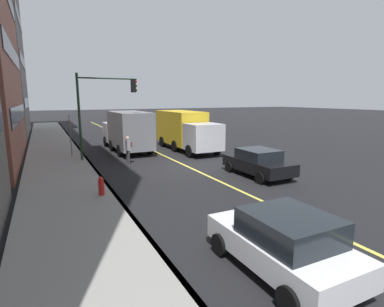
% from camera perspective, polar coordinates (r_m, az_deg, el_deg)
% --- Properties ---
extents(ground, '(200.00, 200.00, 0.00)m').
position_cam_1_polar(ground, '(18.62, -0.76, -2.54)').
color(ground, black).
extents(sidewalk_slab, '(80.00, 3.81, 0.15)m').
position_cam_1_polar(sidewalk_slab, '(16.87, -23.30, -4.53)').
color(sidewalk_slab, gray).
rests_on(sidewalk_slab, ground).
extents(curb_edge, '(80.00, 0.16, 0.15)m').
position_cam_1_polar(curb_edge, '(17.05, -17.16, -3.98)').
color(curb_edge, slate).
rests_on(curb_edge, ground).
extents(lane_stripe_center, '(80.00, 0.16, 0.01)m').
position_cam_1_polar(lane_stripe_center, '(18.62, -0.76, -2.53)').
color(lane_stripe_center, '#D8CC4C').
rests_on(lane_stripe_center, ground).
extents(car_white, '(3.89, 2.09, 1.54)m').
position_cam_1_polar(car_white, '(7.86, 16.93, -15.65)').
color(car_white, silver).
rests_on(car_white, ground).
extents(car_black, '(4.18, 2.08, 1.47)m').
position_cam_1_polar(car_black, '(16.77, 12.40, -1.60)').
color(car_black, black).
rests_on(car_black, ground).
extents(truck_gray, '(7.63, 2.54, 3.16)m').
position_cam_1_polar(truck_gray, '(24.51, -12.16, 4.29)').
color(truck_gray, silver).
rests_on(truck_gray, ground).
extents(truck_yellow, '(7.82, 2.54, 3.11)m').
position_cam_1_polar(truck_yellow, '(24.57, -1.27, 4.54)').
color(truck_yellow, silver).
rests_on(truck_yellow, ground).
extents(pedestrian_with_backpack, '(0.44, 0.40, 1.78)m').
position_cam_1_polar(pedestrian_with_backpack, '(19.77, -12.00, 1.09)').
color(pedestrian_with_backpack, '#383838').
rests_on(pedestrian_with_backpack, ground).
extents(traffic_light_mast, '(0.28, 4.01, 5.77)m').
position_cam_1_polar(traffic_light_mast, '(21.23, -16.63, 9.40)').
color(traffic_light_mast, '#1E3823').
rests_on(traffic_light_mast, ground).
extents(street_sign_post, '(0.60, 0.08, 3.06)m').
position_cam_1_polar(street_sign_post, '(22.65, -22.05, 3.62)').
color(street_sign_post, slate).
rests_on(street_sign_post, ground).
extents(fire_hydrant, '(0.24, 0.24, 0.94)m').
position_cam_1_polar(fire_hydrant, '(13.34, -16.80, -6.21)').
color(fire_hydrant, red).
rests_on(fire_hydrant, ground).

